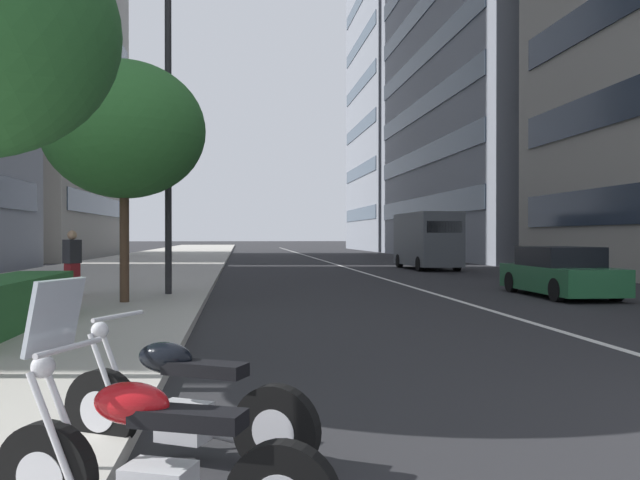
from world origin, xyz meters
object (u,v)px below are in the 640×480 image
(motorcycle_mid_row, at_px, (152,464))
(street_tree_near_plaza_corner, at_px, (124,130))
(motorcycle_far_end_row, at_px, (182,407))
(delivery_van_ahead, at_px, (427,239))
(car_approaching_light, at_px, (560,273))
(street_lamp_with_banners, at_px, (181,102))
(pedestrian_on_plaza, at_px, (72,264))

(motorcycle_mid_row, height_order, street_tree_near_plaza_corner, street_tree_near_plaza_corner)
(motorcycle_far_end_row, bearing_deg, motorcycle_mid_row, 115.40)
(delivery_van_ahead, bearing_deg, car_approaching_light, 177.32)
(delivery_van_ahead, distance_m, street_lamp_with_banners, 18.62)
(motorcycle_far_end_row, bearing_deg, street_lamp_with_banners, -57.18)
(street_lamp_with_banners, xyz_separation_m, pedestrian_on_plaza, (-0.81, 2.63, -4.34))
(street_lamp_with_banners, height_order, street_tree_near_plaza_corner, street_lamp_with_banners)
(motorcycle_mid_row, relative_size, street_lamp_with_banners, 0.22)
(motorcycle_far_end_row, xyz_separation_m, pedestrian_on_plaza, (12.06, 3.79, 0.59))
(delivery_van_ahead, bearing_deg, street_tree_near_plaza_corner, 142.70)
(motorcycle_far_end_row, relative_size, street_lamp_with_banners, 0.22)
(motorcycle_far_end_row, bearing_deg, pedestrian_on_plaza, -44.87)
(street_lamp_with_banners, bearing_deg, car_approaching_light, -92.53)
(motorcycle_far_end_row, height_order, car_approaching_light, car_approaching_light)
(delivery_van_ahead, height_order, pedestrian_on_plaza, delivery_van_ahead)
(street_lamp_with_banners, bearing_deg, street_tree_near_plaza_corner, 151.57)
(delivery_van_ahead, bearing_deg, motorcycle_far_end_row, 159.21)
(motorcycle_mid_row, relative_size, delivery_van_ahead, 0.35)
(street_lamp_with_banners, bearing_deg, delivery_van_ahead, -37.64)
(car_approaching_light, height_order, street_tree_near_plaza_corner, street_tree_near_plaza_corner)
(car_approaching_light, bearing_deg, delivery_van_ahead, -1.15)
(motorcycle_mid_row, bearing_deg, motorcycle_far_end_row, -70.94)
(motorcycle_mid_row, bearing_deg, pedestrian_on_plaza, -53.02)
(pedestrian_on_plaza, bearing_deg, motorcycle_mid_row, 137.72)
(motorcycle_mid_row, xyz_separation_m, delivery_van_ahead, (28.60, -10.03, 1.10))
(motorcycle_mid_row, bearing_deg, car_approaching_light, -103.44)
(street_lamp_with_banners, relative_size, pedestrian_on_plaza, 5.18)
(motorcycle_mid_row, bearing_deg, street_lamp_with_banners, -64.20)
(car_approaching_light, bearing_deg, pedestrian_on_plaza, 92.28)
(car_approaching_light, distance_m, delivery_van_ahead, 14.94)
(street_lamp_with_banners, distance_m, pedestrian_on_plaza, 5.14)
(delivery_van_ahead, height_order, street_lamp_with_banners, street_lamp_with_banners)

